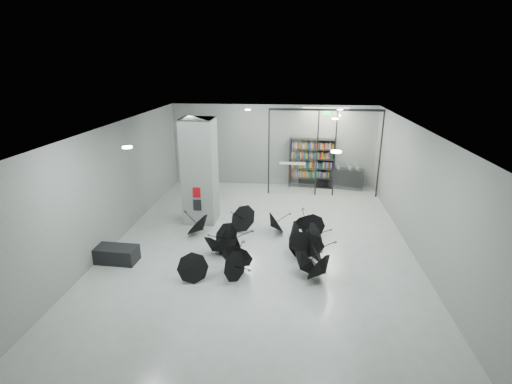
# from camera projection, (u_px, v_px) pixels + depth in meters

# --- Properties ---
(room) EXTENTS (14.00, 14.02, 4.01)m
(room) POSITION_uv_depth(u_px,v_px,m) (261.00, 164.00, 12.24)
(room) COLOR gray
(room) RESTS_ON ground
(column) EXTENTS (1.20, 1.20, 4.00)m
(column) POSITION_uv_depth(u_px,v_px,m) (200.00, 171.00, 14.63)
(column) COLOR slate
(column) RESTS_ON ground
(fire_cabinet) EXTENTS (0.28, 0.04, 0.38)m
(fire_cabinet) POSITION_uv_depth(u_px,v_px,m) (197.00, 192.00, 14.25)
(fire_cabinet) COLOR #A50A07
(fire_cabinet) RESTS_ON column
(info_panel) EXTENTS (0.30, 0.03, 0.42)m
(info_panel) POSITION_uv_depth(u_px,v_px,m) (197.00, 205.00, 14.41)
(info_panel) COLOR black
(info_panel) RESTS_ON column
(exit_sign) EXTENTS (0.30, 0.06, 0.15)m
(exit_sign) POSITION_uv_depth(u_px,v_px,m) (326.00, 113.00, 16.71)
(exit_sign) COLOR #0CE533
(exit_sign) RESTS_ON room
(glass_partition) EXTENTS (5.06, 0.08, 4.00)m
(glass_partition) POSITION_uv_depth(u_px,v_px,m) (324.00, 149.00, 17.42)
(glass_partition) COLOR silver
(glass_partition) RESTS_ON ground
(bench) EXTENTS (1.58, 0.74, 0.50)m
(bench) POSITION_uv_depth(u_px,v_px,m) (113.00, 254.00, 12.01)
(bench) COLOR black
(bench) RESTS_ON ground
(bookshelf) EXTENTS (2.24, 0.68, 2.42)m
(bookshelf) POSITION_uv_depth(u_px,v_px,m) (312.00, 163.00, 18.95)
(bookshelf) COLOR black
(bookshelf) RESTS_ON ground
(shop_counter) EXTENTS (1.73, 1.01, 0.98)m
(shop_counter) POSITION_uv_depth(u_px,v_px,m) (346.00, 178.00, 18.99)
(shop_counter) COLOR black
(shop_counter) RESTS_ON ground
(umbrella_cluster) EXTENTS (5.48, 4.93, 1.31)m
(umbrella_cluster) POSITION_uv_depth(u_px,v_px,m) (267.00, 245.00, 12.50)
(umbrella_cluster) COLOR black
(umbrella_cluster) RESTS_ON ground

